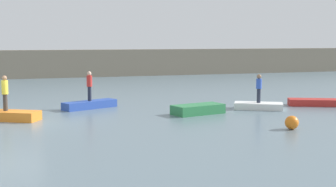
% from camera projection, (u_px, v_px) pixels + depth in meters
% --- Properties ---
extents(ground_plane, '(120.00, 120.00, 0.00)m').
position_uv_depth(ground_plane, '(15.00, 124.00, 22.91)').
color(ground_plane, slate).
extents(embankment_wall, '(80.00, 1.20, 2.92)m').
position_uv_depth(embankment_wall, '(11.00, 64.00, 49.21)').
color(embankment_wall, gray).
rests_on(embankment_wall, ground_plane).
extents(rowboat_orange, '(3.48, 2.65, 0.47)m').
position_uv_depth(rowboat_orange, '(6.00, 115.00, 24.08)').
color(rowboat_orange, orange).
rests_on(rowboat_orange, ground_plane).
extents(rowboat_blue, '(3.37, 2.19, 0.44)m').
position_uv_depth(rowboat_blue, '(90.00, 105.00, 28.18)').
color(rowboat_blue, '#2B4CAD').
rests_on(rowboat_blue, ground_plane).
extents(rowboat_green, '(3.04, 1.90, 0.51)m').
position_uv_depth(rowboat_green, '(198.00, 109.00, 26.09)').
color(rowboat_green, '#2D7F47').
rests_on(rowboat_green, ground_plane).
extents(rowboat_white, '(3.00, 2.44, 0.37)m').
position_uv_depth(rowboat_white, '(258.00, 106.00, 27.90)').
color(rowboat_white, white).
rests_on(rowboat_white, ground_plane).
extents(rowboat_red, '(3.92, 2.58, 0.40)m').
position_uv_depth(rowboat_red, '(320.00, 102.00, 29.35)').
color(rowboat_red, red).
rests_on(rowboat_red, ground_plane).
extents(person_blue_shirt, '(0.32, 0.32, 1.65)m').
position_uv_depth(person_blue_shirt, '(259.00, 87.00, 27.78)').
color(person_blue_shirt, '#232838').
rests_on(person_blue_shirt, rowboat_white).
extents(person_yellow_shirt, '(0.32, 0.32, 1.76)m').
position_uv_depth(person_yellow_shirt, '(5.00, 91.00, 23.95)').
color(person_yellow_shirt, '#38332D').
rests_on(person_yellow_shirt, rowboat_orange).
extents(person_red_shirt, '(0.32, 0.32, 1.73)m').
position_uv_depth(person_red_shirt, '(89.00, 84.00, 28.05)').
color(person_red_shirt, '#232838').
rests_on(person_red_shirt, rowboat_blue).
extents(mooring_buoy, '(0.62, 0.62, 0.62)m').
position_uv_depth(mooring_buoy, '(292.00, 123.00, 21.61)').
color(mooring_buoy, orange).
rests_on(mooring_buoy, ground_plane).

